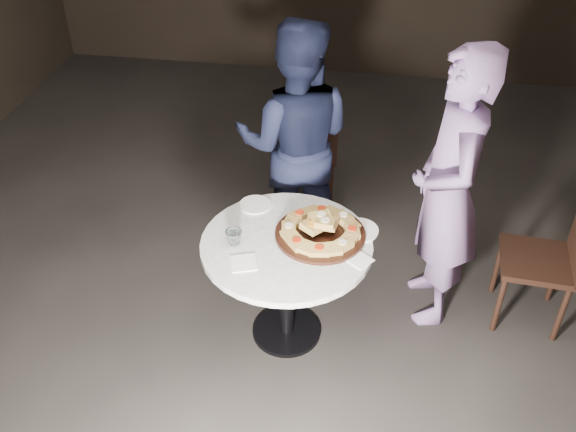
{
  "coord_description": "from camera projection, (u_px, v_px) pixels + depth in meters",
  "views": [
    {
      "loc": [
        0.29,
        -2.56,
        2.72
      ],
      "look_at": [
        -0.12,
        -0.02,
        0.79
      ],
      "focal_mm": 40.0,
      "sensor_mm": 36.0,
      "label": 1
    }
  ],
  "objects": [
    {
      "name": "chair_far",
      "position": [
        307.0,
        150.0,
        4.37
      ],
      "size": [
        0.46,
        0.47,
        0.79
      ],
      "rotation": [
        0.0,
        0.0,
        3.41
      ],
      "color": "black",
      "rests_on": "ground"
    },
    {
      "name": "serving_board",
      "position": [
        320.0,
        234.0,
        3.29
      ],
      "size": [
        0.62,
        0.62,
        0.02
      ],
      "primitive_type": "cylinder",
      "rotation": [
        0.0,
        0.0,
        -0.43
      ],
      "color": "black",
      "rests_on": "table"
    },
    {
      "name": "diner_teal",
      "position": [
        447.0,
        192.0,
        3.35
      ],
      "size": [
        0.47,
        0.64,
        1.62
      ],
      "primitive_type": "imported",
      "rotation": [
        0.0,
        0.0,
        -1.42
      ],
      "color": "slate",
      "rests_on": "ground"
    },
    {
      "name": "diner_navy",
      "position": [
        295.0,
        142.0,
        3.85
      ],
      "size": [
        0.77,
        0.62,
        1.53
      ],
      "primitive_type": "imported",
      "rotation": [
        0.0,
        0.0,
        3.2
      ],
      "color": "black",
      "rests_on": "ground"
    },
    {
      "name": "chair_right",
      "position": [
        556.0,
        254.0,
        3.47
      ],
      "size": [
        0.43,
        0.41,
        0.82
      ],
      "rotation": [
        0.0,
        0.0,
        -1.64
      ],
      "color": "black",
      "rests_on": "ground"
    },
    {
      "name": "focaccia_pile",
      "position": [
        321.0,
        228.0,
        3.27
      ],
      "size": [
        0.41,
        0.42,
        0.11
      ],
      "rotation": [
        0.0,
        0.0,
        0.08
      ],
      "color": "#A58140",
      "rests_on": "serving_board"
    },
    {
      "name": "floor",
      "position": [
        309.0,
        325.0,
        3.69
      ],
      "size": [
        7.0,
        7.0,
        0.0
      ],
      "primitive_type": "plane",
      "color": "black",
      "rests_on": "ground"
    },
    {
      "name": "water_glass",
      "position": [
        234.0,
        238.0,
        3.22
      ],
      "size": [
        0.11,
        0.11,
        0.08
      ],
      "primitive_type": "imported",
      "rotation": [
        0.0,
        0.0,
        0.29
      ],
      "color": "silver",
      "rests_on": "table"
    },
    {
      "name": "plate_right",
      "position": [
        359.0,
        230.0,
        3.32
      ],
      "size": [
        0.27,
        0.27,
        0.01
      ],
      "primitive_type": "cylinder",
      "rotation": [
        0.0,
        0.0,
        -0.4
      ],
      "color": "white",
      "rests_on": "table"
    },
    {
      "name": "napkin_far",
      "position": [
        360.0,
        260.0,
        3.14
      ],
      "size": [
        0.15,
        0.15,
        0.01
      ],
      "primitive_type": "cube",
      "rotation": [
        0.0,
        0.0,
        -0.64
      ],
      "color": "white",
      "rests_on": "table"
    },
    {
      "name": "napkin_near",
      "position": [
        244.0,
        263.0,
        3.12
      ],
      "size": [
        0.16,
        0.16,
        0.01
      ],
      "primitive_type": "cube",
      "rotation": [
        0.0,
        0.0,
        0.32
      ],
      "color": "white",
      "rests_on": "table"
    },
    {
      "name": "plate_left",
      "position": [
        255.0,
        205.0,
        3.51
      ],
      "size": [
        0.23,
        0.23,
        0.01
      ],
      "primitive_type": "cylinder",
      "rotation": [
        0.0,
        0.0,
        -0.4
      ],
      "color": "white",
      "rests_on": "table"
    },
    {
      "name": "table",
      "position": [
        286.0,
        261.0,
        3.33
      ],
      "size": [
        0.9,
        0.9,
        0.66
      ],
      "rotation": [
        0.0,
        0.0,
        0.02
      ],
      "color": "black",
      "rests_on": "ground"
    }
  ]
}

